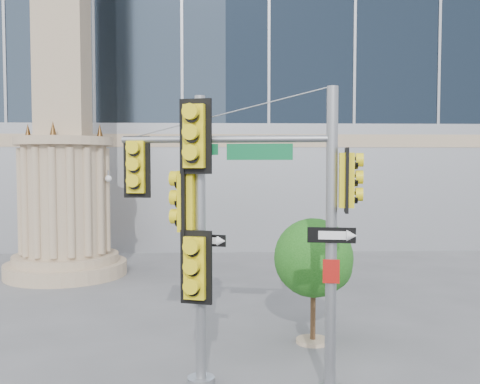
{
  "coord_description": "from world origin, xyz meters",
  "views": [
    {
      "loc": [
        -0.38,
        -10.88,
        4.16
      ],
      "look_at": [
        0.16,
        2.0,
        3.46
      ],
      "focal_mm": 40.0,
      "sensor_mm": 36.0,
      "label": 1
    }
  ],
  "objects": [
    {
      "name": "monument",
      "position": [
        -6.0,
        9.0,
        5.52
      ],
      "size": [
        4.4,
        4.4,
        16.6
      ],
      "color": "tan",
      "rests_on": "ground"
    },
    {
      "name": "ground",
      "position": [
        0.0,
        0.0,
        0.0
      ],
      "size": [
        120.0,
        120.0,
        0.0
      ],
      "primitive_type": "plane",
      "color": "#545456",
      "rests_on": "ground"
    },
    {
      "name": "street_tree",
      "position": [
        1.85,
        1.21,
        1.91
      ],
      "size": [
        1.86,
        1.82,
        2.9
      ],
      "color": "tan",
      "rests_on": "ground"
    },
    {
      "name": "main_signal_pole",
      "position": [
        0.67,
        -1.32,
        3.41
      ],
      "size": [
        4.23,
        1.14,
        5.51
      ],
      "rotation": [
        0.0,
        0.0,
        -0.18
      ],
      "color": "slate",
      "rests_on": "ground"
    },
    {
      "name": "secondary_signal_pole",
      "position": [
        -0.79,
        -1.1,
        3.17
      ],
      "size": [
        0.93,
        0.86,
        5.39
      ],
      "rotation": [
        0.0,
        0.0,
        -0.3
      ],
      "color": "slate",
      "rests_on": "ground"
    }
  ]
}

